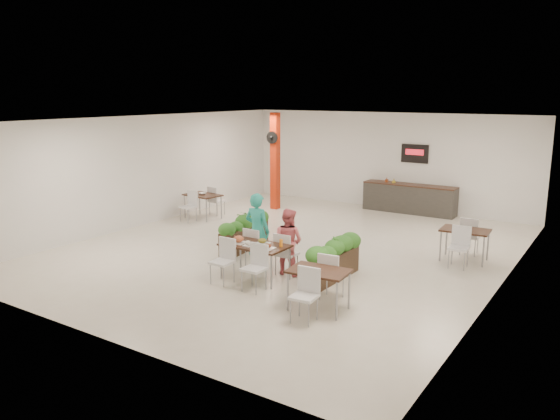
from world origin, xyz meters
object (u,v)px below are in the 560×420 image
object	(u,v)px
diner_woman	(288,241)
main_table	(254,250)
red_column	(275,160)
planter_left	(244,230)
side_table_a	(203,198)
side_table_c	(319,277)
diner_man	(257,231)
planter_right	(334,258)
side_table_b	(465,235)
service_counter	(409,198)

from	to	relation	value
diner_woman	main_table	bearing A→B (deg)	57.95
red_column	planter_left	bearing A→B (deg)	-65.08
side_table_a	planter_left	bearing A→B (deg)	-27.18
side_table_c	diner_man	bearing A→B (deg)	144.26
diner_woman	planter_left	world-z (taller)	diner_woman
main_table	diner_man	xyz separation A→B (m)	(-0.39, 0.65, 0.21)
diner_man	diner_woman	xyz separation A→B (m)	(0.80, 0.00, -0.13)
diner_man	side_table_a	distance (m)	5.27
main_table	planter_left	world-z (taller)	planter_left
planter_right	side_table_b	size ratio (longest dim) A/B	1.10
planter_left	side_table_c	bearing A→B (deg)	-34.51
diner_woman	side_table_c	bearing A→B (deg)	137.70
diner_woman	planter_right	xyz separation A→B (m)	(1.03, 0.18, -0.23)
service_counter	side_table_a	xyz separation A→B (m)	(-5.10, -4.27, 0.13)
planter_left	diner_woman	bearing A→B (deg)	-26.79
service_counter	planter_left	bearing A→B (deg)	-106.44
planter_left	side_table_a	size ratio (longest dim) A/B	1.15
planter_left	planter_right	bearing A→B (deg)	-14.68
planter_right	service_counter	bearing A→B (deg)	97.98
main_table	diner_woman	world-z (taller)	diner_woman
main_table	side_table_c	distance (m)	2.08
side_table_c	planter_left	bearing A→B (deg)	140.62
main_table	side_table_c	bearing A→B (deg)	-20.85
diner_man	side_table_b	world-z (taller)	diner_man
red_column	diner_man	xyz separation A→B (m)	(3.17, -5.48, -0.80)
red_column	planter_right	world-z (taller)	red_column
diner_woman	side_table_c	xyz separation A→B (m)	(1.53, -1.39, -0.11)
planter_right	side_table_a	distance (m)	6.76
service_counter	side_table_b	size ratio (longest dim) A/B	1.83
main_table	planter_right	size ratio (longest dim) A/B	0.90
red_column	diner_woman	world-z (taller)	red_column
red_column	diner_man	world-z (taller)	red_column
red_column	side_table_c	bearing A→B (deg)	-51.30
service_counter	diner_woman	bearing A→B (deg)	-90.19
main_table	planter_right	bearing A→B (deg)	30.26
diner_man	planter_right	bearing A→B (deg)	-174.27
service_counter	diner_woman	size ratio (longest dim) A/B	2.08
diner_man	side_table_c	world-z (taller)	diner_man
diner_man	side_table_a	xyz separation A→B (m)	(-4.27, 3.08, -0.22)
service_counter	planter_right	world-z (taller)	service_counter
service_counter	main_table	distance (m)	8.01
main_table	side_table_b	world-z (taller)	same
red_column	main_table	size ratio (longest dim) A/B	1.97
diner_man	side_table_a	bearing A→B (deg)	-35.78
diner_woman	red_column	bearing A→B (deg)	-54.07
service_counter	side_table_b	world-z (taller)	service_counter
diner_woman	side_table_a	xyz separation A→B (m)	(-5.07, 3.08, -0.10)
service_counter	side_table_b	bearing A→B (deg)	-56.09
diner_woman	side_table_a	bearing A→B (deg)	-31.26
red_column	diner_woman	size ratio (longest dim) A/B	2.22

